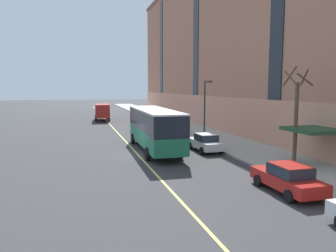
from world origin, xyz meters
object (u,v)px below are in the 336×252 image
at_px(parked_car_champagne_3, 155,122).
at_px(parked_car_silver_4, 140,115).
at_px(parked_car_red_2, 171,129).
at_px(street_lamp, 206,104).
at_px(parked_car_red_0, 288,178).
at_px(parked_car_white_1, 205,142).
at_px(street_tree_mid_block, 296,115).
at_px(box_truck, 102,111).
at_px(city_bus, 154,127).

bearing_deg(parked_car_champagne_3, parked_car_silver_4, 89.22).
bearing_deg(parked_car_red_2, street_lamp, -72.33).
xyz_separation_m(parked_car_red_0, parked_car_red_2, (-0.05, 21.77, 0.00)).
xyz_separation_m(parked_car_white_1, street_tree_mid_block, (4.05, -6.66, 2.82)).
height_order(parked_car_white_1, parked_car_champagne_3, same).
distance_m(parked_car_red_2, box_truck, 20.38).
relative_size(parked_car_white_1, street_tree_mid_block, 0.64).
height_order(parked_car_silver_4, street_tree_mid_block, street_tree_mid_block).
relative_size(city_bus, parked_car_red_2, 2.57).
xyz_separation_m(parked_car_red_0, parked_car_white_1, (0.11, 11.74, -0.00)).
relative_size(parked_car_red_0, street_tree_mid_block, 0.66).
bearing_deg(parked_car_red_0, city_bus, 107.50).
xyz_separation_m(parked_car_red_2, parked_car_silver_4, (0.15, 20.74, -0.00)).
height_order(street_tree_mid_block, street_lamp, street_tree_mid_block).
bearing_deg(street_tree_mid_block, parked_car_silver_4, 96.20).
xyz_separation_m(parked_car_champagne_3, street_tree_mid_block, (4.24, -24.86, 2.82)).
bearing_deg(city_bus, parked_car_silver_4, 81.83).
distance_m(parked_car_red_0, parked_car_silver_4, 42.51).
bearing_deg(city_bus, parked_car_red_0, -72.50).
relative_size(parked_car_red_0, street_lamp, 0.75).
xyz_separation_m(city_bus, parked_car_white_1, (4.24, -1.34, -1.34)).
distance_m(parked_car_champagne_3, street_tree_mid_block, 25.38).
height_order(city_bus, parked_car_red_0, city_bus).
bearing_deg(street_lamp, parked_car_red_0, -96.47).
height_order(parked_car_champagne_3, parked_car_silver_4, same).
relative_size(city_bus, parked_car_red_0, 2.63).
bearing_deg(street_lamp, box_truck, 108.28).
height_order(parked_car_red_0, parked_car_silver_4, same).
xyz_separation_m(parked_car_champagne_3, street_lamp, (1.88, -14.00, 3.16)).
distance_m(parked_car_red_0, parked_car_red_2, 21.77).
xyz_separation_m(parked_car_red_0, parked_car_champagne_3, (-0.07, 29.94, -0.00)).
bearing_deg(parked_car_red_0, street_tree_mid_block, 50.61).
bearing_deg(street_lamp, city_bus, -154.20).
height_order(parked_car_champagne_3, street_lamp, street_lamp).
distance_m(parked_car_red_0, parked_car_white_1, 11.74).
relative_size(parked_car_red_2, street_tree_mid_block, 0.67).
relative_size(parked_car_silver_4, street_lamp, 0.78).
relative_size(parked_car_red_0, parked_car_white_1, 1.03).
distance_m(parked_car_silver_4, box_truck, 6.80).
bearing_deg(street_lamp, parked_car_red_2, 107.67).
xyz_separation_m(city_bus, parked_car_red_0, (4.12, -13.08, -1.34)).
distance_m(parked_car_white_1, parked_car_red_2, 10.04).
bearing_deg(parked_car_champagne_3, city_bus, -103.51).
distance_m(parked_car_silver_4, street_tree_mid_block, 37.76).
distance_m(parked_car_red_0, street_lamp, 16.36).
height_order(parked_car_white_1, street_lamp, street_lamp).
bearing_deg(parked_car_white_1, city_bus, 162.45).
bearing_deg(parked_car_white_1, street_lamp, 68.07).
distance_m(parked_car_white_1, box_truck, 30.10).
distance_m(city_bus, street_lamp, 6.84).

